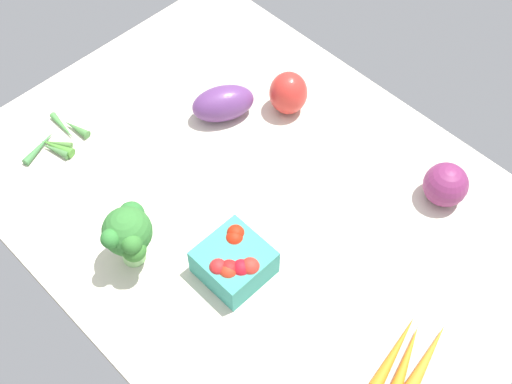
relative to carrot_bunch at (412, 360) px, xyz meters
The scene contains 8 objects.
tablecloth 39.59cm from the carrot_bunch, ahead, with size 104.00×76.00×2.00cm, color beige.
carrot_bunch is the anchor object (origin of this frame).
broccoli_head 49.14cm from the carrot_bunch, 22.85° to the left, with size 9.41×9.66×12.62cm.
berry_basket 32.16cm from the carrot_bunch, 15.55° to the left, with size 10.78×10.78×7.29cm.
eggplant 59.94cm from the carrot_bunch, 13.79° to the right, with size 12.43×7.01×7.01cm, color #613573.
red_onion_near_basket 33.02cm from the carrot_bunch, 61.52° to the right, with size 8.05×8.05×8.05cm, color #772858.
okra_pile 76.48cm from the carrot_bunch, 10.20° to the left, with size 11.41×13.51×1.93cm.
bell_pepper_red 56.25cm from the carrot_bunch, 26.01° to the right, with size 7.55×7.55×9.12cm, color red.
Camera 1 is at (-50.32, 49.51, 103.77)cm, focal length 47.64 mm.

